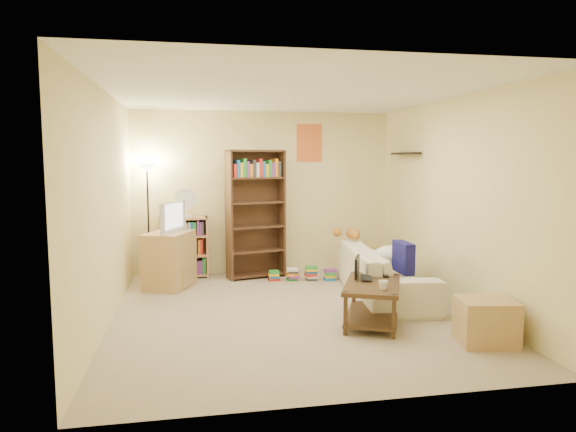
{
  "coord_description": "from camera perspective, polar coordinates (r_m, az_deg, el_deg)",
  "views": [
    {
      "loc": [
        -1.1,
        -5.67,
        1.76
      ],
      "look_at": [
        0.09,
        0.69,
        1.05
      ],
      "focal_mm": 32.0,
      "sensor_mm": 36.0,
      "label": 1
    }
  ],
  "objects": [
    {
      "name": "book_stacks",
      "position": [
        7.56,
        2.78,
        -6.48
      ],
      "size": [
        1.24,
        0.31,
        0.21
      ],
      "color": "red",
      "rests_on": "ground"
    },
    {
      "name": "short_bookshelf",
      "position": [
        7.83,
        -11.51,
        -3.45
      ],
      "size": [
        0.73,
        0.33,
        0.91
      ],
      "rotation": [
        0.0,
        0.0,
        0.07
      ],
      "color": "tan",
      "rests_on": "ground"
    },
    {
      "name": "floor_lamp",
      "position": [
        7.75,
        -15.35,
        3.13
      ],
      "size": [
        0.29,
        0.29,
        1.71
      ],
      "color": "black",
      "rests_on": "ground"
    },
    {
      "name": "cream_blanket",
      "position": [
        6.82,
        11.79,
        -4.21
      ],
      "size": [
        0.58,
        0.41,
        0.25
      ],
      "primitive_type": "ellipsoid",
      "color": "white",
      "rests_on": "sofa"
    },
    {
      "name": "tv_remote",
      "position": [
        5.94,
        10.67,
        -6.49
      ],
      "size": [
        0.08,
        0.18,
        0.02
      ],
      "primitive_type": "cube",
      "rotation": [
        0.0,
        0.0,
        -0.11
      ],
      "color": "black",
      "rests_on": "coffee_table"
    },
    {
      "name": "room",
      "position": [
        5.78,
        0.39,
        4.9
      ],
      "size": [
        4.5,
        4.54,
        2.52
      ],
      "color": "tan",
      "rests_on": "ground"
    },
    {
      "name": "tall_bookshelf",
      "position": [
        7.62,
        -3.6,
        0.57
      ],
      "size": [
        0.9,
        0.48,
        1.9
      ],
      "rotation": [
        0.0,
        0.0,
        0.24
      ],
      "color": "#472D1B",
      "rests_on": "ground"
    },
    {
      "name": "tabby_cat",
      "position": [
        7.42,
        6.92,
        -1.91
      ],
      "size": [
        0.5,
        0.21,
        0.17
      ],
      "color": "#C37529",
      "rests_on": "sofa"
    },
    {
      "name": "desk_fan",
      "position": [
        7.7,
        -11.25,
        1.56
      ],
      "size": [
        0.32,
        0.18,
        0.44
      ],
      "color": "white",
      "rests_on": "short_bookshelf"
    },
    {
      "name": "navy_pillow",
      "position": [
        6.31,
        12.69,
        -4.51
      ],
      "size": [
        0.12,
        0.41,
        0.37
      ],
      "primitive_type": "cube",
      "rotation": [
        0.0,
        0.0,
        1.57
      ],
      "color": "navy",
      "rests_on": "sofa"
    },
    {
      "name": "television",
      "position": [
        7.2,
        -13.18,
        -0.11
      ],
      "size": [
        0.8,
        0.63,
        0.42
      ],
      "primitive_type": "imported",
      "rotation": [
        0.0,
        0.0,
        1.17
      ],
      "color": "black",
      "rests_on": "tv_stand"
    },
    {
      "name": "laptop_screen",
      "position": [
        5.75,
        7.69,
        -5.6
      ],
      "size": [
        0.15,
        0.31,
        0.22
      ],
      "primitive_type": "cube",
      "rotation": [
        0.0,
        0.0,
        -0.41
      ],
      "color": "white",
      "rests_on": "laptop"
    },
    {
      "name": "end_cabinet",
      "position": [
        5.37,
        21.16,
        -10.89
      ],
      "size": [
        0.59,
        0.52,
        0.43
      ],
      "primitive_type": "cube",
      "rotation": [
        0.0,
        0.0,
        -0.18
      ],
      "color": "tan",
      "rests_on": "ground"
    },
    {
      "name": "tv_stand",
      "position": [
        7.29,
        -13.06,
        -4.77
      ],
      "size": [
        0.75,
        0.86,
        0.77
      ],
      "primitive_type": "cube",
      "rotation": [
        0.0,
        0.0,
        -0.4
      ],
      "color": "tan",
      "rests_on": "ground"
    },
    {
      "name": "side_table",
      "position": [
        7.88,
        8.35,
        -4.92
      ],
      "size": [
        0.54,
        0.54,
        0.48
      ],
      "primitive_type": "cube",
      "rotation": [
        0.0,
        0.0,
        0.36
      ],
      "color": "tan",
      "rests_on": "ground"
    },
    {
      "name": "coffee_table",
      "position": [
        5.66,
        9.36,
        -8.83
      ],
      "size": [
        0.92,
        1.15,
        0.45
      ],
      "rotation": [
        0.0,
        0.0,
        -0.41
      ],
      "color": "#45311A",
      "rests_on": "ground"
    },
    {
      "name": "mug",
      "position": [
        5.33,
        10.54,
        -7.57
      ],
      "size": [
        0.14,
        0.14,
        0.09
      ],
      "primitive_type": "imported",
      "rotation": [
        0.0,
        0.0,
        -0.21
      ],
      "color": "white",
      "rests_on": "coffee_table"
    },
    {
      "name": "sofa",
      "position": [
        6.77,
        10.61,
        -6.19
      ],
      "size": [
        2.31,
        1.26,
        0.63
      ],
      "primitive_type": "imported",
      "rotation": [
        0.0,
        0.0,
        1.47
      ],
      "color": "beige",
      "rests_on": "ground"
    },
    {
      "name": "laptop",
      "position": [
        5.77,
        9.13,
        -6.84
      ],
      "size": [
        0.41,
        0.36,
        0.02
      ],
      "primitive_type": "imported",
      "rotation": [
        0.0,
        0.0,
        1.27
      ],
      "color": "black",
      "rests_on": "coffee_table"
    }
  ]
}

